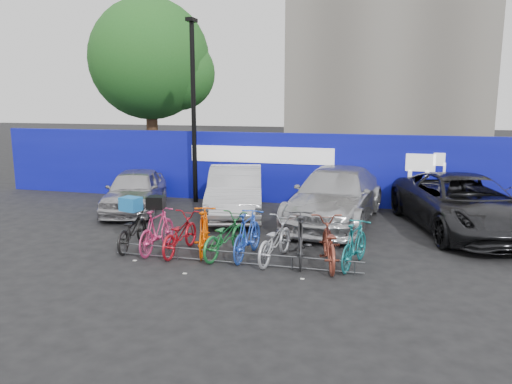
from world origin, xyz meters
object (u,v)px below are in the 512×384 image
(tree, at_px, (155,62))
(bike_2, at_px, (180,234))
(bike_6, at_px, (275,240))
(bike_rack, at_px, (233,257))
(car_2, at_px, (335,196))
(car_0, at_px, (135,190))
(car_3, at_px, (463,204))
(bike_0, at_px, (132,229))
(bike_3, at_px, (204,231))
(lamppost, at_px, (194,106))
(car_1, at_px, (235,192))
(bike_4, at_px, (225,236))
(bike_7, at_px, (300,238))
(bike_8, at_px, (328,243))
(bike_9, at_px, (355,244))
(bike_1, at_px, (157,230))
(bike_5, at_px, (248,235))

(tree, height_order, bike_2, tree)
(bike_2, distance_m, bike_6, 2.25)
(bike_rack, height_order, car_2, car_2)
(car_0, height_order, car_3, car_3)
(bike_0, bearing_deg, car_3, -162.14)
(bike_3, bearing_deg, bike_6, 161.91)
(lamppost, height_order, car_1, lamppost)
(car_1, xyz_separation_m, car_3, (6.47, -0.26, 0.02))
(bike_4, xyz_separation_m, bike_7, (1.73, -0.02, 0.08))
(bike_8, xyz_separation_m, bike_9, (0.55, 0.06, -0.01))
(bike_0, height_order, bike_3, bike_3)
(car_3, bearing_deg, car_2, 160.94)
(bike_4, bearing_deg, bike_1, 15.43)
(bike_8, bearing_deg, car_0, -41.84)
(bike_7, bearing_deg, bike_2, -9.29)
(car_0, bearing_deg, bike_9, -43.41)
(bike_0, bearing_deg, bike_7, 172.78)
(bike_1, relative_size, bike_9, 1.04)
(car_3, distance_m, bike_0, 8.69)
(car_2, relative_size, bike_1, 3.09)
(car_2, bearing_deg, bike_4, -112.23)
(bike_0, xyz_separation_m, bike_8, (4.71, -0.11, 0.05))
(bike_1, bearing_deg, bike_rack, 169.02)
(bike_1, relative_size, bike_6, 0.96)
(car_1, relative_size, bike_7, 2.43)
(lamppost, distance_m, car_3, 8.96)
(tree, bearing_deg, car_2, -36.50)
(car_1, distance_m, car_3, 6.48)
(bike_2, height_order, bike_6, bike_6)
(car_2, relative_size, bike_5, 2.98)
(bike_0, distance_m, bike_2, 1.27)
(bike_2, xyz_separation_m, bike_9, (3.99, 0.03, 0.04))
(bike_1, height_order, bike_9, bike_1)
(bike_6, xyz_separation_m, bike_7, (0.57, 0.02, 0.08))
(bike_5, height_order, bike_6, bike_5)
(bike_5, height_order, bike_8, bike_5)
(bike_1, bearing_deg, tree, -63.15)
(car_2, xyz_separation_m, bike_3, (-2.65, -3.75, -0.24))
(car_3, bearing_deg, bike_8, -146.72)
(car_1, bearing_deg, car_3, -16.91)
(bike_4, bearing_deg, bike_6, -169.48)
(bike_0, distance_m, bike_1, 0.72)
(bike_8, bearing_deg, bike_5, -15.14)
(bike_7, xyz_separation_m, bike_8, (0.62, -0.06, -0.05))
(car_0, bearing_deg, car_1, -11.83)
(car_0, bearing_deg, car_2, -14.46)
(car_3, distance_m, bike_2, 7.60)
(bike_5, distance_m, bike_9, 2.38)
(car_0, bearing_deg, bike_3, -60.59)
(bike_6, bearing_deg, bike_8, -172.28)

